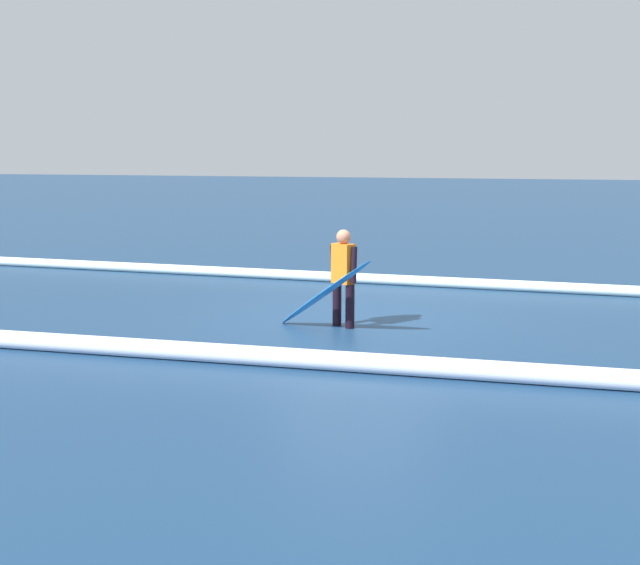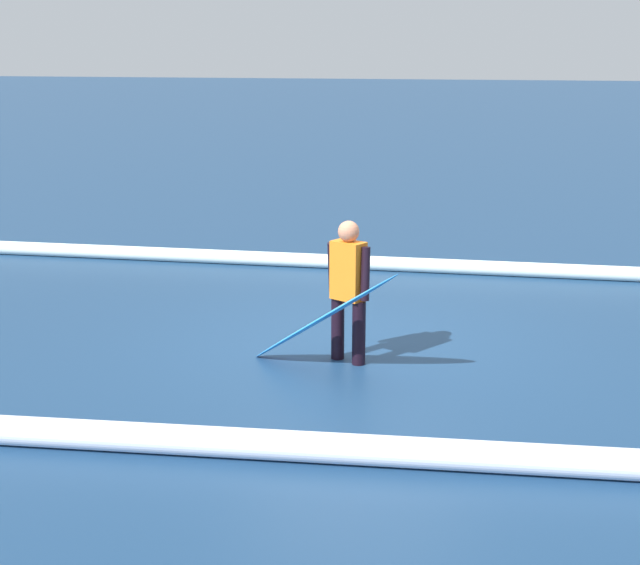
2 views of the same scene
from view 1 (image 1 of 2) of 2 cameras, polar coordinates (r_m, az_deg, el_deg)
The scene contains 5 objects.
ground_plane at distance 12.60m, azimuth 2.43°, elevation -2.68°, with size 144.52×144.52×0.00m, color navy.
surfer at distance 11.89m, azimuth 1.74°, elevation 0.70°, with size 0.47×0.38×1.50m.
surfboard at distance 11.65m, azimuth 0.32°, elevation -0.80°, with size 1.70×0.92×1.18m.
wave_crest_foreground at distance 16.34m, azimuth -0.90°, elevation 0.50°, with size 0.21×0.21×23.35m, color white.
wave_crest_midground at distance 10.24m, azimuth -9.92°, elevation -4.95°, with size 0.25×0.25×20.06m, color white.
Camera 1 is at (-3.15, 11.91, 2.65)m, focal length 43.71 mm.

